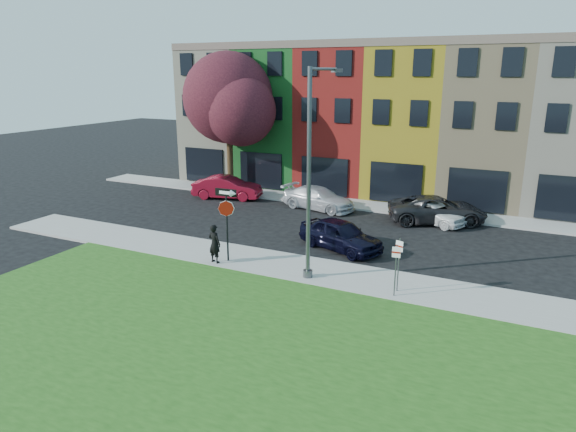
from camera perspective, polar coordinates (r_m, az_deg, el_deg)
The scene contains 15 objects.
ground at distance 20.07m, azimuth -0.11°, elevation -9.25°, with size 120.00×120.00×0.00m, color black.
sidewalk_near at distance 21.93m, azimuth 8.11°, elevation -7.00°, with size 40.00×3.00×0.12m, color #989490.
sidewalk_far at distance 34.26m, azimuth 6.39°, elevation 1.43°, with size 40.00×2.40×0.12m, color #989490.
rowhouse_block at distance 39.12m, azimuth 10.43°, elevation 10.38°, with size 30.00×10.12×10.00m.
stop_sign at distance 23.07m, azimuth -6.86°, elevation 0.63°, with size 1.05×0.12×3.38m.
man at distance 23.37m, azimuth -8.17°, elevation -3.06°, with size 0.72×0.54×1.79m, color black.
sedan_near at distance 25.32m, azimuth 5.85°, elevation -2.08°, with size 4.81×3.30×1.52m, color black.
parked_car_red at distance 35.67m, azimuth -6.78°, elevation 3.17°, with size 4.97×2.74×1.55m, color maroon.
parked_car_silver at distance 32.73m, azimuth 3.40°, elevation 1.98°, with size 5.12×2.84×1.41m, color silver.
parked_car_dark at distance 30.96m, azimuth 16.24°, elevation 0.69°, with size 6.13×4.54×1.55m, color black.
parked_car_white at distance 30.72m, azimuth 15.71°, elevation 0.46°, with size 4.37×3.04×1.38m, color white.
street_lamp at distance 20.76m, azimuth 2.62°, elevation 4.49°, with size 0.67×2.57×8.56m.
parking_sign_a at distance 20.46m, azimuth 12.21°, elevation -4.63°, with size 0.31×0.14×2.18m.
parking_sign_b at distance 20.02m, azimuth 11.89°, elevation -5.25°, with size 0.32×0.10×2.08m.
tree_purple at distance 37.29m, azimuth -6.44°, elevation 12.67°, with size 7.66×6.71×9.77m.
Camera 1 is at (7.98, -16.34, 8.49)m, focal length 32.00 mm.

